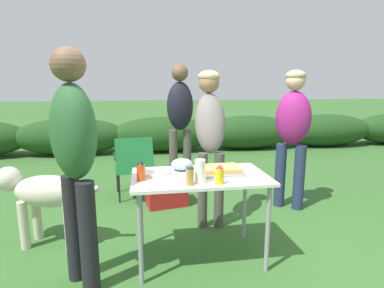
{
  "coord_description": "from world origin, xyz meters",
  "views": [
    {
      "loc": [
        -0.44,
        -2.31,
        1.45
      ],
      "look_at": [
        0.03,
        0.57,
        0.89
      ],
      "focal_mm": 28.0,
      "sensor_mm": 36.0,
      "label": 1
    }
  ],
  "objects_px": {
    "paper_cup_stack": "(200,171)",
    "camp_chair_green_behind_table": "(134,164)",
    "food_tray": "(220,170)",
    "spice_jar": "(190,176)",
    "standing_person_in_dark_puffer": "(293,126)",
    "cooler_box": "(166,192)",
    "mustard_bottle": "(220,175)",
    "dog": "(43,194)",
    "standing_person_in_navy_coat": "(75,150)",
    "hot_sauce_bottle": "(141,171)",
    "standing_person_in_olive_jacket": "(210,127)",
    "folding_table": "(200,184)",
    "standing_person_in_red_jacket": "(180,115)",
    "mixing_bowl": "(182,164)",
    "plate_stack": "(155,172)"
  },
  "relations": [
    {
      "from": "paper_cup_stack",
      "to": "camp_chair_green_behind_table",
      "type": "height_order",
      "value": "paper_cup_stack"
    },
    {
      "from": "food_tray",
      "to": "spice_jar",
      "type": "bearing_deg",
      "value": -138.23
    },
    {
      "from": "standing_person_in_dark_puffer",
      "to": "cooler_box",
      "type": "relative_size",
      "value": 3.1
    },
    {
      "from": "food_tray",
      "to": "mustard_bottle",
      "type": "distance_m",
      "value": 0.28
    },
    {
      "from": "mustard_bottle",
      "to": "standing_person_in_dark_puffer",
      "type": "bearing_deg",
      "value": 44.65
    },
    {
      "from": "mustard_bottle",
      "to": "dog",
      "type": "xyz_separation_m",
      "value": [
        -1.47,
        0.7,
        -0.32
      ]
    },
    {
      "from": "cooler_box",
      "to": "standing_person_in_navy_coat",
      "type": "bearing_deg",
      "value": -126.93
    },
    {
      "from": "hot_sauce_bottle",
      "to": "camp_chair_green_behind_table",
      "type": "relative_size",
      "value": 0.19
    },
    {
      "from": "spice_jar",
      "to": "standing_person_in_navy_coat",
      "type": "xyz_separation_m",
      "value": [
        -0.79,
        0.03,
        0.21
      ]
    },
    {
      "from": "standing_person_in_olive_jacket",
      "to": "folding_table",
      "type": "bearing_deg",
      "value": -103.68
    },
    {
      "from": "mustard_bottle",
      "to": "standing_person_in_red_jacket",
      "type": "bearing_deg",
      "value": 90.83
    },
    {
      "from": "paper_cup_stack",
      "to": "standing_person_in_red_jacket",
      "type": "distance_m",
      "value": 2.1
    },
    {
      "from": "paper_cup_stack",
      "to": "mustard_bottle",
      "type": "relative_size",
      "value": 1.19
    },
    {
      "from": "standing_person_in_olive_jacket",
      "to": "camp_chair_green_behind_table",
      "type": "bearing_deg",
      "value": 140.02
    },
    {
      "from": "paper_cup_stack",
      "to": "hot_sauce_bottle",
      "type": "bearing_deg",
      "value": 163.82
    },
    {
      "from": "mixing_bowl",
      "to": "hot_sauce_bottle",
      "type": "height_order",
      "value": "hot_sauce_bottle"
    },
    {
      "from": "plate_stack",
      "to": "standing_person_in_navy_coat",
      "type": "distance_m",
      "value": 0.69
    },
    {
      "from": "mustard_bottle",
      "to": "mixing_bowl",
      "type": "bearing_deg",
      "value": 118.2
    },
    {
      "from": "cooler_box",
      "to": "hot_sauce_bottle",
      "type": "bearing_deg",
      "value": -112.39
    },
    {
      "from": "folding_table",
      "to": "dog",
      "type": "relative_size",
      "value": 1.07
    },
    {
      "from": "standing_person_in_dark_puffer",
      "to": "standing_person_in_navy_coat",
      "type": "relative_size",
      "value": 0.96
    },
    {
      "from": "dog",
      "to": "standing_person_in_dark_puffer",
      "type": "bearing_deg",
      "value": -64.61
    },
    {
      "from": "paper_cup_stack",
      "to": "standing_person_in_olive_jacket",
      "type": "distance_m",
      "value": 0.94
    },
    {
      "from": "cooler_box",
      "to": "dog",
      "type": "bearing_deg",
      "value": -156.73
    },
    {
      "from": "camp_chair_green_behind_table",
      "to": "spice_jar",
      "type": "bearing_deg",
      "value": -83.1
    },
    {
      "from": "standing_person_in_olive_jacket",
      "to": "standing_person_in_red_jacket",
      "type": "xyz_separation_m",
      "value": [
        -0.16,
        1.21,
        0.02
      ]
    },
    {
      "from": "folding_table",
      "to": "plate_stack",
      "type": "height_order",
      "value": "plate_stack"
    },
    {
      "from": "hot_sauce_bottle",
      "to": "mustard_bottle",
      "type": "bearing_deg",
      "value": -16.94
    },
    {
      "from": "camp_chair_green_behind_table",
      "to": "standing_person_in_dark_puffer",
      "type": "bearing_deg",
      "value": -25.85
    },
    {
      "from": "plate_stack",
      "to": "dog",
      "type": "bearing_deg",
      "value": 160.26
    },
    {
      "from": "hot_sauce_bottle",
      "to": "dog",
      "type": "relative_size",
      "value": 0.16
    },
    {
      "from": "standing_person_in_red_jacket",
      "to": "cooler_box",
      "type": "xyz_separation_m",
      "value": [
        -0.26,
        -0.66,
        -0.89
      ]
    },
    {
      "from": "standing_person_in_dark_puffer",
      "to": "standing_person_in_red_jacket",
      "type": "xyz_separation_m",
      "value": [
        -1.2,
        0.98,
        0.06
      ]
    },
    {
      "from": "plate_stack",
      "to": "standing_person_in_red_jacket",
      "type": "xyz_separation_m",
      "value": [
        0.43,
        1.79,
        0.31
      ]
    },
    {
      "from": "plate_stack",
      "to": "paper_cup_stack",
      "type": "distance_m",
      "value": 0.44
    },
    {
      "from": "standing_person_in_dark_puffer",
      "to": "folding_table",
      "type": "bearing_deg",
      "value": -108.35
    },
    {
      "from": "food_tray",
      "to": "standing_person_in_olive_jacket",
      "type": "height_order",
      "value": "standing_person_in_olive_jacket"
    },
    {
      "from": "paper_cup_stack",
      "to": "camp_chair_green_behind_table",
      "type": "distance_m",
      "value": 1.83
    },
    {
      "from": "hot_sauce_bottle",
      "to": "dog",
      "type": "xyz_separation_m",
      "value": [
        -0.89,
        0.52,
        -0.32
      ]
    },
    {
      "from": "paper_cup_stack",
      "to": "standing_person_in_dark_puffer",
      "type": "relative_size",
      "value": 0.11
    },
    {
      "from": "spice_jar",
      "to": "standing_person_in_olive_jacket",
      "type": "height_order",
      "value": "standing_person_in_olive_jacket"
    },
    {
      "from": "folding_table",
      "to": "standing_person_in_navy_coat",
      "type": "distance_m",
      "value": 1.0
    },
    {
      "from": "folding_table",
      "to": "dog",
      "type": "xyz_separation_m",
      "value": [
        -1.36,
        0.46,
        -0.17
      ]
    },
    {
      "from": "plate_stack",
      "to": "standing_person_in_olive_jacket",
      "type": "bearing_deg",
      "value": 44.69
    },
    {
      "from": "camp_chair_green_behind_table",
      "to": "dog",
      "type": "bearing_deg",
      "value": -134.47
    },
    {
      "from": "folding_table",
      "to": "spice_jar",
      "type": "height_order",
      "value": "spice_jar"
    },
    {
      "from": "folding_table",
      "to": "mixing_bowl",
      "type": "bearing_deg",
      "value": 123.98
    },
    {
      "from": "mixing_bowl",
      "to": "standing_person_in_red_jacket",
      "type": "xyz_separation_m",
      "value": [
        0.2,
        1.71,
        0.27
      ]
    },
    {
      "from": "mixing_bowl",
      "to": "standing_person_in_olive_jacket",
      "type": "height_order",
      "value": "standing_person_in_olive_jacket"
    },
    {
      "from": "spice_jar",
      "to": "dog",
      "type": "bearing_deg",
      "value": 150.9
    }
  ]
}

